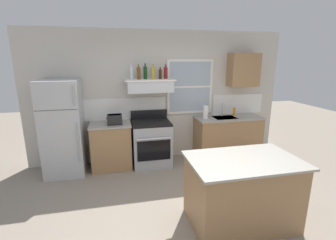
{
  "coord_description": "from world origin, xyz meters",
  "views": [
    {
      "loc": [
        -0.94,
        -2.77,
        2.14
      ],
      "look_at": [
        -0.05,
        1.2,
        1.1
      ],
      "focal_mm": 25.82,
      "sensor_mm": 36.0,
      "label": 1
    }
  ],
  "objects": [
    {
      "name": "kitchen_island",
      "position": [
        0.61,
        -0.23,
        0.46
      ],
      "size": [
        1.4,
        0.9,
        0.91
      ],
      "color": "#9E754C",
      "rests_on": "ground_plane"
    },
    {
      "name": "bottle_brown_stout",
      "position": [
        -0.04,
        1.97,
        1.84
      ],
      "size": [
        0.06,
        0.06,
        0.23
      ],
      "color": "#381E0F",
      "rests_on": "range_hood_shelf"
    },
    {
      "name": "bottle_dark_green_wine",
      "position": [
        -0.33,
        2.0,
        1.87
      ],
      "size": [
        0.07,
        0.07,
        0.3
      ],
      "color": "#143819",
      "rests_on": "range_hood_shelf"
    },
    {
      "name": "bottle_clear_tall",
      "position": [
        -0.59,
        2.01,
        1.87
      ],
      "size": [
        0.06,
        0.06,
        0.29
      ],
      "color": "silver",
      "rests_on": "range_hood_shelf"
    },
    {
      "name": "counter_left_of_stove",
      "position": [
        -1.05,
        1.9,
        0.46
      ],
      "size": [
        0.79,
        0.63,
        0.91
      ],
      "color": "#9E754C",
      "rests_on": "ground_plane"
    },
    {
      "name": "counter_right_with_sink",
      "position": [
        1.45,
        1.9,
        0.46
      ],
      "size": [
        1.43,
        0.63,
        0.91
      ],
      "color": "#9E754C",
      "rests_on": "ground_plane"
    },
    {
      "name": "ground_plane",
      "position": [
        0.0,
        0.0,
        0.0
      ],
      "size": [
        16.0,
        16.0,
        0.0
      ],
      "primitive_type": "plane",
      "color": "gray"
    },
    {
      "name": "stove_range",
      "position": [
        -0.25,
        1.86,
        0.46
      ],
      "size": [
        0.76,
        0.69,
        1.09
      ],
      "color": "#9EA0A5",
      "rests_on": "ground_plane"
    },
    {
      "name": "bottle_champagne_gold_foil",
      "position": [
        -0.18,
        1.99,
        1.87
      ],
      "size": [
        0.08,
        0.08,
        0.29
      ],
      "color": "#B29333",
      "rests_on": "range_hood_shelf"
    },
    {
      "name": "range_hood_shelf",
      "position": [
        -0.25,
        1.96,
        1.62
      ],
      "size": [
        0.96,
        0.52,
        0.24
      ],
      "color": "silver"
    },
    {
      "name": "upper_cabinet_right",
      "position": [
        1.8,
        2.04,
        1.9
      ],
      "size": [
        0.64,
        0.32,
        0.7
      ],
      "color": "#9E754C"
    },
    {
      "name": "paper_towel_roll",
      "position": [
        0.92,
        1.9,
        1.04
      ],
      "size": [
        0.11,
        0.11,
        0.27
      ],
      "primitive_type": "cylinder",
      "color": "white",
      "rests_on": "counter_right_with_sink"
    },
    {
      "name": "bottle_amber_wine",
      "position": [
        -0.46,
        1.97,
        1.86
      ],
      "size": [
        0.07,
        0.07,
        0.28
      ],
      "color": "brown",
      "rests_on": "range_hood_shelf"
    },
    {
      "name": "toaster",
      "position": [
        -0.96,
        1.83,
        1.01
      ],
      "size": [
        0.3,
        0.2,
        0.19
      ],
      "color": "black",
      "rests_on": "counter_left_of_stove"
    },
    {
      "name": "bottle_red_label_wine",
      "position": [
        0.09,
        2.01,
        1.86
      ],
      "size": [
        0.07,
        0.07,
        0.28
      ],
      "color": "maroon",
      "rests_on": "range_hood_shelf"
    },
    {
      "name": "refrigerator",
      "position": [
        -1.9,
        1.84,
        0.89
      ],
      "size": [
        0.7,
        0.72,
        1.77
      ],
      "color": "#B7BABC",
      "rests_on": "ground_plane"
    },
    {
      "name": "dish_soap_bottle",
      "position": [
        1.63,
        2.0,
        1.0
      ],
      "size": [
        0.06,
        0.06,
        0.18
      ],
      "primitive_type": "cylinder",
      "color": "orange",
      "rests_on": "counter_right_with_sink"
    },
    {
      "name": "back_wall",
      "position": [
        0.03,
        2.23,
        1.35
      ],
      "size": [
        5.4,
        0.11,
        2.7
      ],
      "color": "beige",
      "rests_on": "ground_plane"
    },
    {
      "name": "sink_faucet",
      "position": [
        1.35,
        2.0,
        1.08
      ],
      "size": [
        0.03,
        0.17,
        0.28
      ],
      "color": "silver",
      "rests_on": "counter_right_with_sink"
    }
  ]
}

